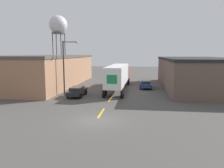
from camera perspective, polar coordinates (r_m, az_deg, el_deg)
The scene contains 9 objects.
ground_plane at distance 19.48m, azimuth -4.10°, elevation -9.47°, with size 160.00×160.00×0.00m, color #4C4947.
road_centerline at distance 28.44m, azimuth -0.40°, elevation -3.85°, with size 0.20×17.35×0.01m.
warehouse_left at distance 42.53m, azimuth -17.58°, elevation 3.46°, with size 12.74×26.37×5.48m.
warehouse_right at distance 39.37m, azimuth 21.10°, elevation 2.70°, with size 10.85×22.82×5.13m.
semi_truck at distance 35.14m, azimuth 1.75°, elevation 2.42°, with size 2.92×15.81×4.01m.
parked_car_left_far at distance 30.31m, azimuth -9.09°, elevation -1.84°, with size 1.96×4.66×1.32m.
parked_car_right_far at distance 37.30m, azimuth 8.78°, elevation 0.01°, with size 1.96×4.66×1.32m.
water_tower at distance 72.50m, azimuth -13.89°, elevation 14.62°, with size 5.69×5.69×17.57m.
street_lamp at distance 31.41m, azimuth -12.04°, elevation 5.19°, with size 2.36×0.32×7.56m.
Camera 1 is at (3.68, -18.22, 5.84)m, focal length 35.00 mm.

